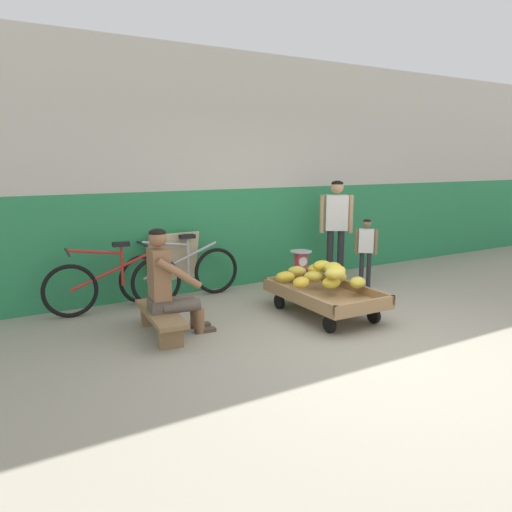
% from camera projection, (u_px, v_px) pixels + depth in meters
% --- Properties ---
extents(ground_plane, '(80.00, 80.00, 0.00)m').
position_uv_depth(ground_plane, '(376.00, 347.00, 4.91)').
color(ground_plane, gray).
extents(back_wall, '(16.00, 0.30, 3.30)m').
position_uv_depth(back_wall, '(231.00, 172.00, 7.14)').
color(back_wall, '#287F4C').
rests_on(back_wall, ground).
extents(banana_cart, '(0.87, 1.46, 0.36)m').
position_uv_depth(banana_cart, '(325.00, 296.00, 5.88)').
color(banana_cart, '#99754C').
rests_on(banana_cart, ground).
extents(banana_pile, '(0.87, 1.12, 0.26)m').
position_uv_depth(banana_pile, '(322.00, 274.00, 5.99)').
color(banana_pile, gold).
rests_on(banana_pile, banana_cart).
extents(low_bench, '(0.41, 1.12, 0.27)m').
position_uv_depth(low_bench, '(161.00, 317.00, 5.21)').
color(low_bench, olive).
rests_on(low_bench, ground).
extents(vendor_seated, '(0.71, 0.53, 1.14)m').
position_uv_depth(vendor_seated, '(168.00, 282.00, 5.17)').
color(vendor_seated, brown).
rests_on(vendor_seated, ground).
extents(plastic_crate, '(0.36, 0.28, 0.30)m').
position_uv_depth(plastic_crate, '(300.00, 282.00, 6.92)').
color(plastic_crate, gold).
rests_on(plastic_crate, ground).
extents(weighing_scale, '(0.30, 0.30, 0.29)m').
position_uv_depth(weighing_scale, '(301.00, 261.00, 6.86)').
color(weighing_scale, '#28282D').
rests_on(weighing_scale, plastic_crate).
extents(bicycle_near_left, '(1.66, 0.48, 0.86)m').
position_uv_depth(bicycle_near_left, '(114.00, 284.00, 6.00)').
color(bicycle_near_left, black).
rests_on(bicycle_near_left, ground).
extents(bicycle_far_left, '(1.66, 0.48, 0.86)m').
position_uv_depth(bicycle_far_left, '(181.00, 273.00, 6.60)').
color(bicycle_far_left, black).
rests_on(bicycle_far_left, ground).
extents(sign_board, '(0.70, 0.24, 0.88)m').
position_uv_depth(sign_board, '(173.00, 264.00, 6.70)').
color(sign_board, '#C6B289').
rests_on(sign_board, ground).
extents(customer_adult, '(0.42, 0.34, 1.53)m').
position_uv_depth(customer_adult, '(336.00, 220.00, 7.35)').
color(customer_adult, '#232328').
rests_on(customer_adult, ground).
extents(customer_child, '(0.24, 0.24, 1.00)m').
position_uv_depth(customer_child, '(366.00, 245.00, 7.12)').
color(customer_child, '#232328').
rests_on(customer_child, ground).
extents(shopping_bag, '(0.18, 0.12, 0.24)m').
position_uv_depth(shopping_bag, '(322.00, 289.00, 6.65)').
color(shopping_bag, silver).
rests_on(shopping_bag, ground).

